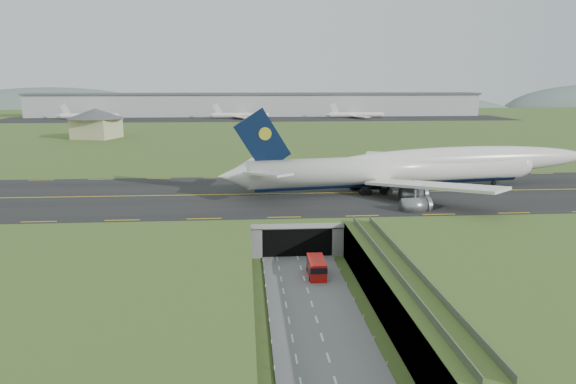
{
  "coord_description": "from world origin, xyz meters",
  "views": [
    {
      "loc": [
        -8.73,
        -83.83,
        29.86
      ],
      "look_at": [
        -0.67,
        20.0,
        9.1
      ],
      "focal_mm": 35.0,
      "sensor_mm": 36.0,
      "label": 1
    }
  ],
  "objects": [
    {
      "name": "distant_hills",
      "position": [
        64.38,
        430.0,
        -4.0
      ],
      "size": [
        700.0,
        91.0,
        60.0
      ],
      "color": "slate",
      "rests_on": "ground"
    },
    {
      "name": "cargo_terminal",
      "position": [
        -0.17,
        299.41,
        13.96
      ],
      "size": [
        320.0,
        67.0,
        15.6
      ],
      "color": "#B2B2B2",
      "rests_on": "ground"
    },
    {
      "name": "tunnel_portal",
      "position": [
        0.0,
        16.71,
        3.33
      ],
      "size": [
        17.0,
        22.3,
        6.0
      ],
      "color": "gray",
      "rests_on": "ground"
    },
    {
      "name": "taxiway",
      "position": [
        0.0,
        33.0,
        6.09
      ],
      "size": [
        800.0,
        44.0,
        0.18
      ],
      "primitive_type": "cube",
      "color": "black",
      "rests_on": "airfield_deck"
    },
    {
      "name": "trench_road",
      "position": [
        0.0,
        -7.5,
        0.1
      ],
      "size": [
        12.0,
        75.0,
        0.2
      ],
      "primitive_type": "cube",
      "color": "slate",
      "rests_on": "ground"
    },
    {
      "name": "jumbo_jet",
      "position": [
        29.04,
        35.46,
        11.11
      ],
      "size": [
        87.04,
        56.7,
        19.03
      ],
      "rotation": [
        0.0,
        0.0,
        0.17
      ],
      "color": "silver",
      "rests_on": "ground"
    },
    {
      "name": "service_building",
      "position": [
        -70.17,
        155.78,
        13.43
      ],
      "size": [
        28.58,
        28.58,
        12.54
      ],
      "rotation": [
        0.0,
        0.0,
        -0.29
      ],
      "color": "#BAB286",
      "rests_on": "ground"
    },
    {
      "name": "ground",
      "position": [
        0.0,
        0.0,
        0.0
      ],
      "size": [
        900.0,
        900.0,
        0.0
      ],
      "primitive_type": "plane",
      "color": "#435E25",
      "rests_on": "ground"
    },
    {
      "name": "guideway",
      "position": [
        11.0,
        -19.11,
        5.32
      ],
      "size": [
        3.0,
        53.0,
        7.05
      ],
      "color": "#A8A8A3",
      "rests_on": "ground"
    },
    {
      "name": "shuttle_tram",
      "position": [
        2.04,
        -1.88,
        1.55
      ],
      "size": [
        2.76,
        6.86,
        2.8
      ],
      "rotation": [
        0.0,
        0.0,
        -0.02
      ],
      "color": "red",
      "rests_on": "ground"
    },
    {
      "name": "airfield_deck",
      "position": [
        0.0,
        0.0,
        3.0
      ],
      "size": [
        800.0,
        800.0,
        6.0
      ],
      "primitive_type": "cube",
      "color": "gray",
      "rests_on": "ground"
    }
  ]
}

